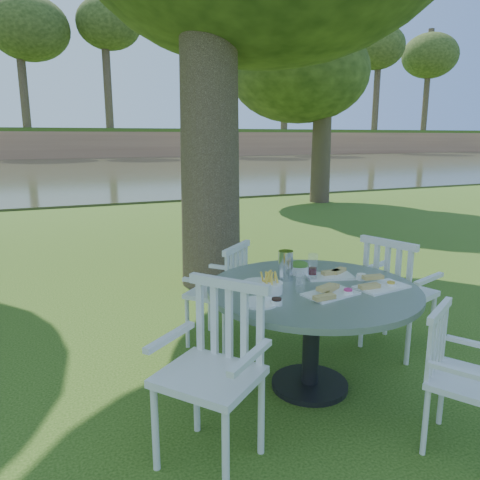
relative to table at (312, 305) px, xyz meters
The scene contains 9 objects.
ground 1.26m from the table, 90.34° to the left, with size 140.00×140.00×0.00m, color #22420D.
table is the anchor object (origin of this frame).
chair_ne 0.96m from the table, 13.87° to the left, with size 0.61×0.63×1.00m.
chair_nw 0.98m from the table, 107.96° to the left, with size 0.63×0.63×0.91m.
chair_sw 0.96m from the table, 154.75° to the right, with size 0.69×0.70×1.02m.
chair_se 0.98m from the table, 65.05° to the right, with size 0.57×0.56×0.84m.
tableware 0.20m from the table, 124.15° to the left, with size 1.24×0.77×0.22m.
river 24.10m from the table, 90.02° to the left, with size 100.00×28.00×0.12m, color #333620.
far_bank 42.72m from the table, 89.64° to the left, with size 100.00×18.00×15.20m.
Camera 1 is at (-1.70, -3.77, 1.81)m, focal length 35.00 mm.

